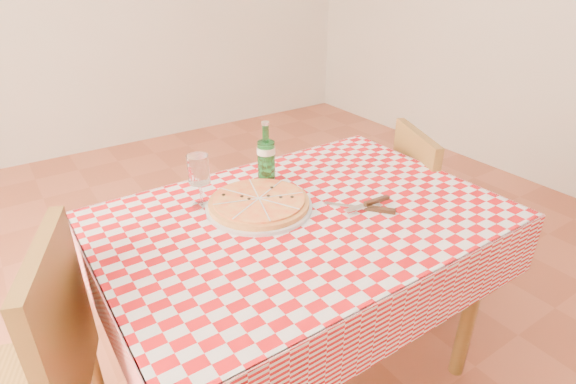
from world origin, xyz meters
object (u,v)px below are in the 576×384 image
object	(u,v)px
chair_near	(427,206)
chair_far	(34,375)
dining_table	(303,239)
wine_glass	(200,181)
water_bottle	(266,154)
pizza_plate	(259,202)

from	to	relation	value
chair_near	chair_far	size ratio (longest dim) A/B	0.94
dining_table	wine_glass	distance (m)	0.40
water_bottle	wine_glass	distance (m)	0.28
water_bottle	wine_glass	bearing A→B (deg)	-175.07
chair_near	water_bottle	size ratio (longest dim) A/B	3.57
chair_far	wine_glass	bearing A→B (deg)	-141.36
chair_near	pizza_plate	size ratio (longest dim) A/B	2.39
chair_near	wine_glass	world-z (taller)	wine_glass
dining_table	chair_far	xyz separation A→B (m)	(-0.85, 0.04, -0.14)
wine_glass	water_bottle	bearing A→B (deg)	4.93
pizza_plate	wine_glass	size ratio (longest dim) A/B	1.95
dining_table	pizza_plate	size ratio (longest dim) A/B	3.35
dining_table	water_bottle	world-z (taller)	water_bottle
pizza_plate	water_bottle	xyz separation A→B (m)	(0.12, 0.15, 0.10)
chair_far	dining_table	bearing A→B (deg)	-162.19
chair_far	water_bottle	world-z (taller)	water_bottle
pizza_plate	water_bottle	distance (m)	0.21
pizza_plate	water_bottle	size ratio (longest dim) A/B	1.50
water_bottle	chair_near	bearing A→B (deg)	-11.10
dining_table	wine_glass	world-z (taller)	wine_glass
chair_near	water_bottle	world-z (taller)	water_bottle
chair_near	pizza_plate	bearing A→B (deg)	-156.48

